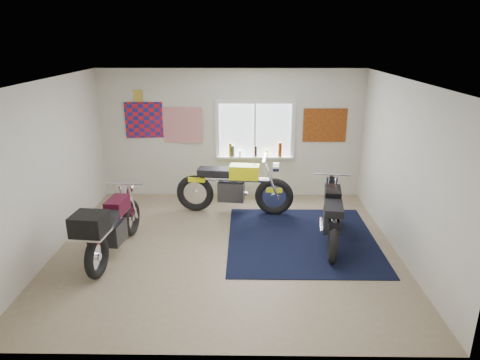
{
  "coord_description": "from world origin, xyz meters",
  "views": [
    {
      "loc": [
        0.3,
        -6.31,
        3.32
      ],
      "look_at": [
        0.22,
        0.4,
        1.05
      ],
      "focal_mm": 32.0,
      "sensor_mm": 36.0,
      "label": 1
    }
  ],
  "objects_px": {
    "navy_rug": "(302,239)",
    "maroon_tourer": "(110,227)",
    "yellow_triumph": "(234,188)",
    "black_chrome_bike": "(332,216)"
  },
  "relations": [
    {
      "from": "maroon_tourer",
      "to": "yellow_triumph",
      "type": "bearing_deg",
      "value": -38.85
    },
    {
      "from": "maroon_tourer",
      "to": "black_chrome_bike",
      "type": "bearing_deg",
      "value": -74.09
    },
    {
      "from": "navy_rug",
      "to": "yellow_triumph",
      "type": "height_order",
      "value": "yellow_triumph"
    },
    {
      "from": "yellow_triumph",
      "to": "black_chrome_bike",
      "type": "height_order",
      "value": "yellow_triumph"
    },
    {
      "from": "yellow_triumph",
      "to": "maroon_tourer",
      "type": "distance_m",
      "value": 2.63
    },
    {
      "from": "navy_rug",
      "to": "black_chrome_bike",
      "type": "xyz_separation_m",
      "value": [
        0.47,
        -0.07,
        0.45
      ]
    },
    {
      "from": "navy_rug",
      "to": "maroon_tourer",
      "type": "relative_size",
      "value": 1.28
    },
    {
      "from": "navy_rug",
      "to": "maroon_tourer",
      "type": "height_order",
      "value": "maroon_tourer"
    },
    {
      "from": "navy_rug",
      "to": "black_chrome_bike",
      "type": "height_order",
      "value": "black_chrome_bike"
    },
    {
      "from": "yellow_triumph",
      "to": "maroon_tourer",
      "type": "relative_size",
      "value": 1.14
    }
  ]
}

